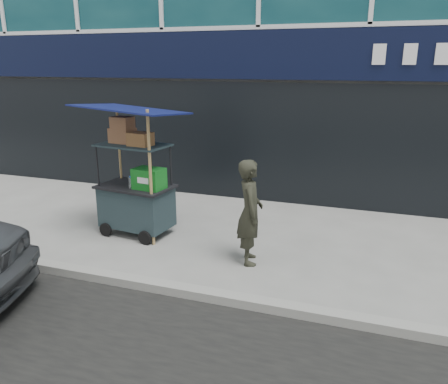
% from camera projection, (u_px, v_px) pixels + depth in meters
% --- Properties ---
extents(ground, '(80.00, 80.00, 0.00)m').
position_uv_depth(ground, '(177.00, 285.00, 5.64)').
color(ground, slate).
rests_on(ground, ground).
extents(curb, '(80.00, 0.18, 0.12)m').
position_uv_depth(curb, '(170.00, 288.00, 5.44)').
color(curb, gray).
rests_on(curb, ground).
extents(vendor_cart, '(1.72, 1.32, 2.16)m').
position_uv_depth(vendor_cart, '(136.00, 190.00, 7.14)').
color(vendor_cart, '#19262B').
rests_on(vendor_cart, ground).
extents(vendor_man, '(0.52, 0.64, 1.50)m').
position_uv_depth(vendor_man, '(250.00, 212.00, 6.10)').
color(vendor_man, black).
rests_on(vendor_man, ground).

